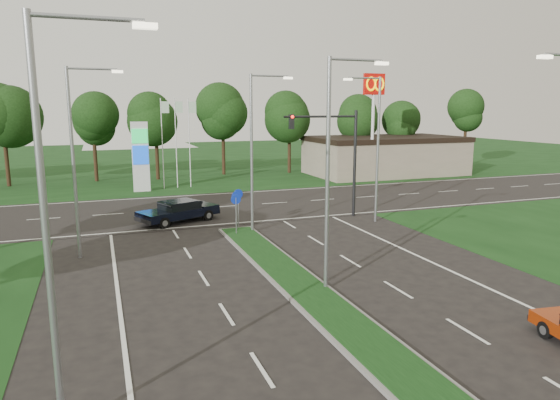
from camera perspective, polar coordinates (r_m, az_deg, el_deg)
name	(u,v)px	position (r m, az deg, el deg)	size (l,w,h in m)	color
ground	(391,365)	(15.12, 12.53, -17.93)	(160.00, 160.00, 0.00)	black
verge_far	(159,164)	(66.90, -13.63, 4.05)	(160.00, 50.00, 0.02)	black
cross_road	(210,208)	(36.58, -8.02, -0.88)	(160.00, 12.00, 0.02)	black
median_kerb	(329,310)	(18.24, 5.64, -12.39)	(2.00, 26.00, 0.12)	slate
commercial_building	(385,156)	(55.75, 11.90, 4.96)	(16.00, 9.00, 4.00)	gray
streetlight_median_near	(333,163)	(19.16, 6.02, 4.27)	(2.53, 0.22, 9.00)	gray
streetlight_median_far	(255,145)	(28.45, -2.88, 6.32)	(2.53, 0.22, 9.00)	gray
streetlight_left_near	(54,208)	(11.33, -24.37, -0.89)	(2.53, 0.22, 9.00)	gray
streetlight_left_far	(77,153)	(25.21, -22.16, 5.03)	(2.53, 0.22, 9.00)	gray
streetlight_right_far	(375,142)	(31.63, 10.83, 6.56)	(2.53, 0.22, 9.00)	gray
traffic_signal	(337,147)	(32.64, 6.56, 6.05)	(5.10, 0.42, 7.00)	black
median_signs	(237,203)	(28.99, -4.95, -0.34)	(1.16, 1.76, 2.38)	gray
gas_pylon	(143,155)	(44.48, -15.39, 5.02)	(5.80, 1.26, 8.00)	silver
mcdonalds_sign	(374,99)	(50.01, 10.66, 11.27)	(2.20, 0.47, 10.40)	silver
treeline_far	(175,111)	(51.59, -11.89, 9.91)	(6.00, 6.00, 9.90)	black
navy_sedan	(179,211)	(32.18, -11.50, -1.21)	(5.37, 3.85, 1.37)	black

